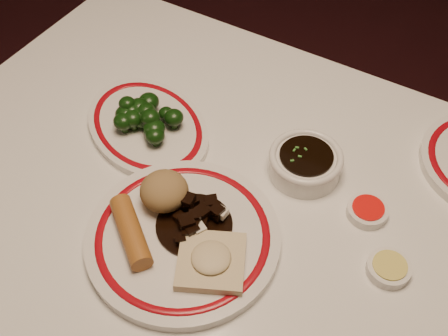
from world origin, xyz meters
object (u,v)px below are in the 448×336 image
main_plate (183,237)px  rice_mound (164,191)px  dining_table (235,261)px  spring_roll (131,232)px  stirfry_heap (195,220)px  broccoli_pile (144,116)px  soy_bowl (305,164)px  fried_wonton (211,260)px  broccoli_plate (148,126)px

main_plate → rice_mound: size_ratio=4.39×
main_plate → dining_table: bearing=45.3°
rice_mound → spring_roll: 0.08m
dining_table → main_plate: size_ratio=3.63×
dining_table → stirfry_heap: stirfry_heap is taller
broccoli_pile → soy_bowl: size_ratio=0.94×
rice_mound → stirfry_heap: rice_mound is taller
broccoli_pile → spring_roll: bearing=-58.6°
fried_wonton → soy_bowl: fried_wonton is taller
broccoli_pile → dining_table: bearing=-22.3°
spring_roll → soy_bowl: bearing=6.0°
soy_bowl → broccoli_plate: bearing=-169.1°
dining_table → soy_bowl: bearing=76.3°
soy_bowl → fried_wonton: bearing=-98.1°
stirfry_heap → soy_bowl: size_ratio=0.98×
spring_roll → broccoli_pile: (-0.12, 0.20, 0.00)m
dining_table → soy_bowl: soy_bowl is taller
main_plate → spring_roll: (-0.06, -0.04, 0.02)m
spring_roll → broccoli_plate: size_ratio=0.38×
dining_table → broccoli_plate: bearing=156.6°
spring_roll → stirfry_heap: stirfry_heap is taller
dining_table → fried_wonton: 0.14m
spring_roll → broccoli_plate: 0.24m
main_plate → soy_bowl: size_ratio=2.77×
spring_roll → soy_bowl: (0.16, 0.26, -0.01)m
fried_wonton → broccoli_pile: size_ratio=1.14×
broccoli_plate → soy_bowl: size_ratio=2.69×
stirfry_heap → broccoli_plate: stirfry_heap is taller
fried_wonton → stirfry_heap: bearing=140.9°
main_plate → stirfry_heap: stirfry_heap is taller
broccoli_pile → broccoli_plate: bearing=89.9°
stirfry_heap → soy_bowl: bearing=64.8°
fried_wonton → soy_bowl: 0.24m
main_plate → rice_mound: 0.08m
fried_wonton → broccoli_pile: (-0.25, 0.18, 0.01)m
main_plate → broccoli_plate: size_ratio=1.03×
main_plate → spring_roll: bearing=-145.0°
main_plate → stirfry_heap: (0.01, 0.03, 0.02)m
dining_table → fried_wonton: size_ratio=9.44×
fried_wonton → stirfry_heap: 0.07m
rice_mound → stirfry_heap: size_ratio=0.65×
spring_roll → broccoli_plate: bearing=67.9°
fried_wonton → soy_bowl: bearing=81.9°
rice_mound → soy_bowl: (0.15, 0.18, -0.02)m
main_plate → broccoli_plate: 0.25m
rice_mound → broccoli_plate: 0.18m
stirfry_heap → soy_bowl: 0.21m
spring_roll → stirfry_heap: (0.07, 0.07, -0.01)m
main_plate → rice_mound: rice_mound is taller
stirfry_heap → broccoli_plate: 0.24m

